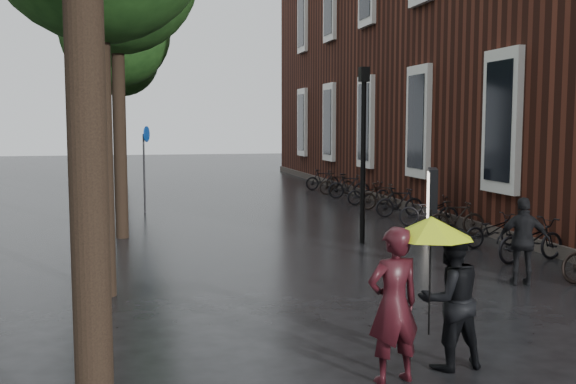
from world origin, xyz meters
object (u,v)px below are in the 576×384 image
object	(u,v)px
person_black	(450,299)
lamp_post	(363,137)
person_burgundy	(393,305)
parked_bicycles	(409,205)
pedestrian_walking	(523,241)
ad_lightbox	(432,198)

from	to	relation	value
person_black	lamp_post	world-z (taller)	lamp_post
person_burgundy	parked_bicycles	size ratio (longest dim) A/B	0.10
pedestrian_walking	lamp_post	xyz separation A→B (m)	(-1.41, 4.76, 1.80)
pedestrian_walking	lamp_post	distance (m)	5.28
pedestrian_walking	parked_bicycles	world-z (taller)	pedestrian_walking
parked_bicycles	lamp_post	size ratio (longest dim) A/B	4.31
lamp_post	ad_lightbox	bearing A→B (deg)	35.48
person_burgundy	pedestrian_walking	xyz separation A→B (m)	(4.08, 3.82, -0.09)
person_burgundy	person_black	bearing A→B (deg)	-171.66
person_black	ad_lightbox	world-z (taller)	person_black
person_burgundy	lamp_post	xyz separation A→B (m)	(2.67, 8.58, 1.71)
person_black	parked_bicycles	world-z (taller)	person_black
parked_bicycles	ad_lightbox	bearing A→B (deg)	-90.23
parked_bicycles	lamp_post	world-z (taller)	lamp_post
person_burgundy	person_black	world-z (taller)	person_burgundy
person_black	parked_bicycles	xyz separation A→B (m)	(4.64, 11.90, -0.39)
person_burgundy	person_black	size ratio (longest dim) A/B	1.06
person_burgundy	parked_bicycles	distance (m)	13.34
person_burgundy	lamp_post	size ratio (longest dim) A/B	0.42
person_burgundy	ad_lightbox	distance (m)	11.90
person_black	ad_lightbox	size ratio (longest dim) A/B	1.01
person_black	pedestrian_walking	xyz separation A→B (m)	(3.25, 3.56, -0.04)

